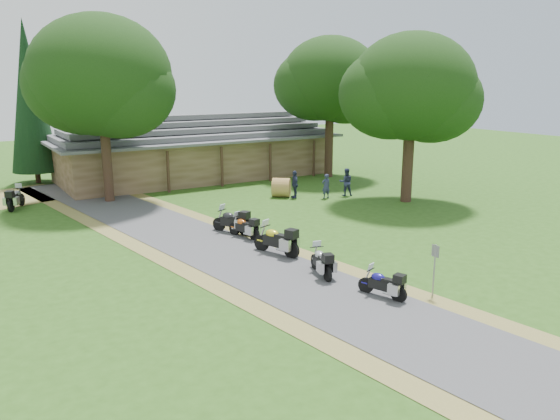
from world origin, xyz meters
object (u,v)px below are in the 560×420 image
hay_bale (281,187)px  lodge (196,146)px  motorcycle_row_d (244,226)px  motorcycle_row_c (276,239)px  motorcycle_row_b (321,260)px  motorcycle_row_e (232,220)px  motorcycle_carport_b (16,197)px  motorcycle_row_a (382,282)px

hay_bale → lodge: bearing=99.7°
motorcycle_row_d → motorcycle_row_c: bearing=163.3°
motorcycle_row_b → motorcycle_row_e: motorcycle_row_e is taller
motorcycle_carport_b → hay_bale: size_ratio=1.64×
motorcycle_row_c → hay_bale: (6.59, 10.07, -0.11)m
motorcycle_row_e → hay_bale: (6.69, 6.03, -0.07)m
lodge → motorcycle_row_b: bearing=-101.8°
motorcycle_row_c → hay_bale: motorcycle_row_c is taller
motorcycle_row_b → motorcycle_row_d: size_ratio=1.02×
motorcycle_row_c → motorcycle_row_e: bearing=-18.2°
motorcycle_row_c → motorcycle_row_e: 4.04m
motorcycle_row_e → hay_bale: bearing=-73.8°
motorcycle_row_e → motorcycle_row_a: bearing=158.3°
motorcycle_row_b → hay_bale: size_ratio=1.46×
lodge → motorcycle_row_e: size_ratio=10.61×
hay_bale → motorcycle_row_c: bearing=-123.2°
motorcycle_row_c → motorcycle_carport_b: motorcycle_row_c is taller
hay_bale → motorcycle_row_e: bearing=-138.0°
lodge → hay_bale: (1.68, -9.76, -1.83)m
motorcycle_carport_b → hay_bale: (15.05, -5.46, -0.08)m
hay_bale → motorcycle_carport_b: bearing=160.1°
motorcycle_row_c → motorcycle_carport_b: (-8.46, 15.53, -0.04)m
lodge → motorcycle_row_a: size_ratio=12.91×
motorcycle_row_b → motorcycle_row_c: 3.12m
lodge → motorcycle_row_b: size_ratio=11.89×
motorcycle_row_b → motorcycle_row_c: bearing=18.4°
motorcycle_row_b → motorcycle_row_e: bearing=17.8°
motorcycle_row_e → motorcycle_carport_b: (-8.36, 11.49, 0.00)m
motorcycle_row_c → motorcycle_row_d: bearing=-20.4°
motorcycle_row_d → motorcycle_carport_b: (-8.50, 12.52, 0.09)m
lodge → hay_bale: lodge is taller
lodge → motorcycle_row_d: (-4.88, -16.82, -1.85)m
motorcycle_row_d → motorcycle_row_e: 1.04m
motorcycle_row_a → motorcycle_row_e: motorcycle_row_e is taller
lodge → motorcycle_row_c: (-4.92, -19.83, -1.72)m
motorcycle_row_d → motorcycle_carport_b: bearing=18.3°
motorcycle_row_b → motorcycle_carport_b: 20.52m
motorcycle_carport_b → motorcycle_row_a: bearing=-129.5°
motorcycle_row_a → motorcycle_row_c: 6.09m
motorcycle_row_c → hay_bale: bearing=-52.8°
motorcycle_row_b → motorcycle_row_e: size_ratio=0.89×
motorcycle_row_a → hay_bale: (5.98, 16.12, 0.05)m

